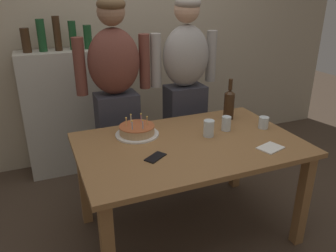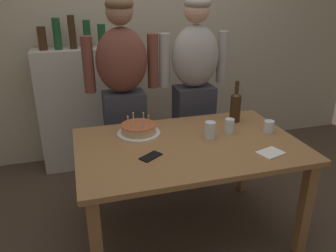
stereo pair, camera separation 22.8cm
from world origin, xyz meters
name	(u,v)px [view 1 (the left image)]	position (x,y,z in m)	size (l,w,h in m)	color
ground_plane	(187,230)	(0.00, 0.00, 0.00)	(10.00, 10.00, 0.00)	#47382B
back_wall	(124,32)	(0.00, 1.55, 1.30)	(5.20, 0.10, 2.60)	tan
dining_table	(189,155)	(0.00, 0.00, 0.64)	(1.50, 0.96, 0.74)	olive
birthday_cake	(137,131)	(-0.29, 0.25, 0.77)	(0.31, 0.31, 0.14)	white
water_glass_near	(226,123)	(0.34, 0.09, 0.79)	(0.07, 0.07, 0.11)	silver
water_glass_far	(209,128)	(0.17, 0.04, 0.80)	(0.08, 0.08, 0.12)	silver
water_glass_side	(264,123)	(0.62, 0.02, 0.78)	(0.07, 0.07, 0.09)	silver
wine_bottle	(229,103)	(0.48, 0.29, 0.87)	(0.08, 0.08, 0.33)	#382314
cell_phone	(155,157)	(-0.29, -0.12, 0.74)	(0.14, 0.07, 0.01)	black
napkin_stack	(270,148)	(0.45, -0.29, 0.74)	(0.16, 0.12, 0.01)	white
person_man_bearded	(116,99)	(-0.32, 0.72, 0.87)	(0.61, 0.27, 1.66)	#33333D
person_woman_cardigan	(185,91)	(0.30, 0.72, 0.87)	(0.61, 0.27, 1.66)	#33333D
shelf_cabinet	(67,111)	(-0.67, 1.33, 0.61)	(0.78, 0.30, 1.49)	beige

